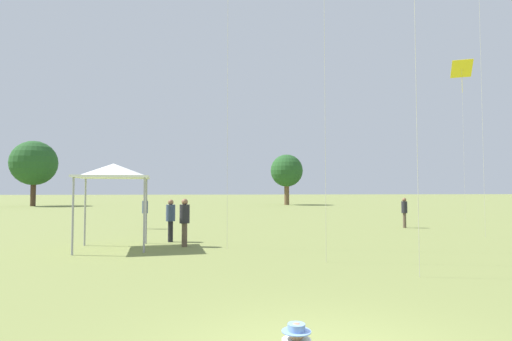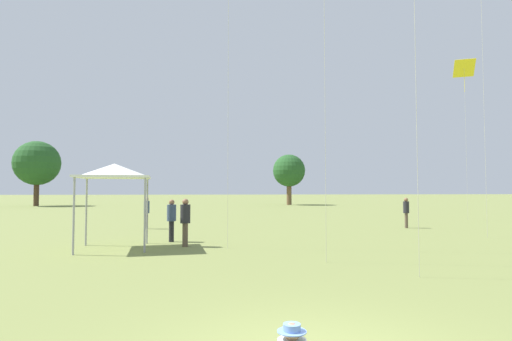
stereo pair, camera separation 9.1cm
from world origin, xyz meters
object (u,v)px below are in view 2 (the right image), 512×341
object	(u,v)px
person_standing_3	(185,218)
kite_0	(464,71)
person_standing_0	(172,217)
distant_tree_1	(37,163)
person_standing_2	(406,210)
person_standing_4	(147,209)
distant_tree_0	(289,171)
canopy_tent	(115,172)

from	to	relation	value
person_standing_3	kite_0	xyz separation A→B (m)	(18.88, 11.33, 9.62)
person_standing_0	distant_tree_1	xyz separation A→B (m)	(-21.30, 36.69, 4.44)
person_standing_2	kite_0	size ratio (longest dim) A/B	0.15
person_standing_0	person_standing_4	xyz separation A→B (m)	(-2.00, 5.62, 0.02)
person_standing_2	person_standing_4	world-z (taller)	person_standing_4
person_standing_3	person_standing_4	bearing A→B (deg)	-176.62
person_standing_4	distant_tree_0	world-z (taller)	distant_tree_0
person_standing_2	kite_0	distance (m)	13.04
person_standing_4	kite_0	world-z (taller)	kite_0
person_standing_2	canopy_tent	distance (m)	15.90
person_standing_2	person_standing_3	distance (m)	13.34
person_standing_3	person_standing_4	xyz separation A→B (m)	(-2.68, 7.08, -0.02)
canopy_tent	distant_tree_1	world-z (taller)	distant_tree_1
person_standing_4	distant_tree_0	size ratio (longest dim) A/B	0.25
canopy_tent	distant_tree_0	distance (m)	41.47
canopy_tent	kite_0	world-z (taller)	kite_0
canopy_tent	kite_0	distance (m)	25.64
person_standing_2	kite_0	xyz separation A→B (m)	(7.06, 5.15, 9.68)
person_standing_0	distant_tree_1	world-z (taller)	distant_tree_1
person_standing_0	person_standing_4	size ratio (longest dim) A/B	1.00
person_standing_2	person_standing_4	distance (m)	14.54
person_standing_4	canopy_tent	distance (m)	7.57
kite_0	distant_tree_1	xyz separation A→B (m)	(-40.87, 26.82, -5.22)
person_standing_3	distant_tree_0	size ratio (longest dim) A/B	0.26
person_standing_0	kite_0	bearing A→B (deg)	39.92
person_standing_3	distant_tree_1	distance (m)	44.25
person_standing_2	canopy_tent	xyz separation A→B (m)	(-14.41, -6.47, 1.81)
distant_tree_0	person_standing_3	bearing A→B (deg)	-105.79
person_standing_3	canopy_tent	distance (m)	3.14
person_standing_4	person_standing_2	bearing A→B (deg)	-57.71
person_standing_0	distant_tree_1	bearing A→B (deg)	133.29
distant_tree_1	canopy_tent	bearing A→B (deg)	-63.22
person_standing_0	person_standing_2	size ratio (longest dim) A/B	1.03
person_standing_0	kite_0	xyz separation A→B (m)	(19.57, 9.87, 9.66)
distant_tree_1	person_standing_4	bearing A→B (deg)	-58.16
canopy_tent	person_standing_4	bearing A→B (deg)	90.78
person_standing_0	person_standing_3	xyz separation A→B (m)	(0.68, -1.46, 0.04)
person_standing_0	canopy_tent	world-z (taller)	canopy_tent
person_standing_2	distant_tree_0	xyz separation A→B (m)	(-0.83, 32.67, 3.65)
distant_tree_1	person_standing_3	bearing A→B (deg)	-60.05
person_standing_3	canopy_tent	world-z (taller)	canopy_tent
person_standing_4	distant_tree_1	size ratio (longest dim) A/B	0.21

